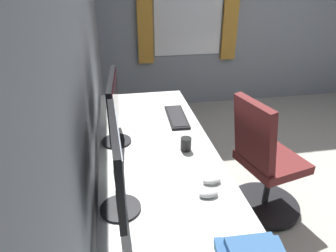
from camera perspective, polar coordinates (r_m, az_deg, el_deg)
The scene contains 14 objects.
wall_back at distance 1.88m, azimuth -16.35°, elevation 11.02°, with size 5.28×0.10×2.60m, color #8C939E.
wall_right at distance 4.67m, azimuth 15.80°, elevation 20.01°, with size 0.10×4.86×2.60m, color #8C939E.
window_panel at distance 4.29m, azimuth 3.79°, elevation 21.15°, with size 0.02×0.91×1.26m, color white.
curtain_near at distance 4.43m, azimuth 11.61°, elevation 20.89°, with size 0.05×0.20×1.42m, color gold.
curtain_far at distance 4.16m, azimuth -4.34°, elevation 20.96°, with size 0.05×0.20×1.42m, color gold.
desk at distance 1.97m, azimuth -1.44°, elevation -7.35°, with size 2.32×0.75×0.73m.
drawer_pedestal at distance 2.02m, azimuth -1.18°, elevation -18.22°, with size 0.40×0.51×0.69m.
monitor_primary at distance 1.43m, azimuth -9.32°, elevation -6.73°, with size 0.57×0.20×0.47m.
monitor_secondary at distance 2.03m, azimuth -9.90°, elevation 3.59°, with size 0.57×0.20×0.46m.
keyboard_main at distance 2.45m, azimuth 1.62°, elevation 1.70°, with size 0.43×0.16×0.02m.
mouse_main at distance 1.74m, azimuth 8.02°, elevation -9.82°, with size 0.06×0.10×0.03m, color silver.
mouse_spare at distance 1.65m, azimuth 7.43°, elevation -12.14°, with size 0.06×0.10×0.03m, color silver.
coffee_mug at distance 2.01m, azimuth 3.29°, elevation -3.26°, with size 0.11×0.07×0.09m.
office_chair at distance 2.49m, azimuth 17.22°, elevation -6.68°, with size 0.56×0.59×0.97m.
Camera 1 is at (-1.81, 1.98, 1.78)m, focal length 33.19 mm.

